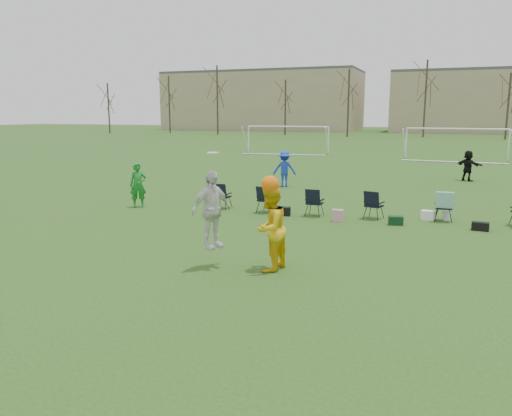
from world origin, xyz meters
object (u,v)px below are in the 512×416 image
at_px(fielder_black, 468,166).
at_px(center_contest, 248,220).
at_px(fielder_green_near, 138,185).
at_px(fielder_blue, 284,169).
at_px(goal_mid, 456,135).
at_px(goal_left, 288,132).

height_order(fielder_black, center_contest, center_contest).
xyz_separation_m(fielder_green_near, center_contest, (6.78, -5.72, 0.30)).
distance_m(fielder_green_near, center_contest, 8.87).
height_order(fielder_blue, goal_mid, goal_mid).
distance_m(fielder_blue, goal_mid, 19.65).
xyz_separation_m(fielder_green_near, fielder_blue, (3.55, 7.25, 0.02)).
bearing_deg(fielder_blue, center_contest, 88.52).
bearing_deg(center_contest, fielder_blue, 103.98).
bearing_deg(goal_mid, fielder_green_near, -110.67).
xyz_separation_m(goal_left, goal_mid, (14.00, -2.00, 0.00)).
distance_m(center_contest, goal_left, 34.16).
distance_m(fielder_green_near, goal_left, 27.29).
bearing_deg(goal_mid, goal_left, 175.87).
bearing_deg(goal_left, goal_mid, -13.13).
relative_size(fielder_blue, goal_mid, 0.23).
bearing_deg(fielder_green_near, fielder_black, 12.75).
bearing_deg(goal_left, fielder_black, -49.99).
height_order(fielder_green_near, fielder_blue, fielder_blue).
xyz_separation_m(fielder_green_near, fielder_black, (12.03, 12.69, -0.04)).
xyz_separation_m(fielder_black, center_contest, (-5.25, -18.41, 0.34)).
xyz_separation_m(fielder_blue, fielder_black, (8.48, 5.44, -0.06)).
bearing_deg(fielder_blue, fielder_black, -162.79).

